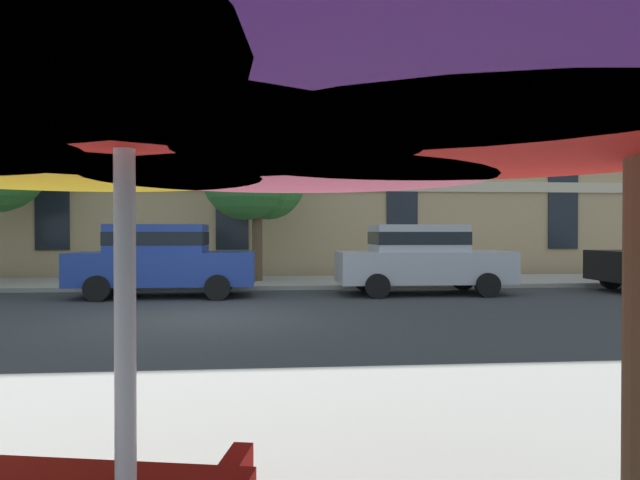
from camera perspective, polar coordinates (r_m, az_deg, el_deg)
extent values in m
plane|color=#2D3033|center=(10.83, -11.62, -7.66)|extent=(120.00, 120.00, 0.00)
cube|color=#9E998E|center=(17.55, -9.18, -4.24)|extent=(56.00, 3.60, 0.12)
cube|color=tan|center=(26.46, -7.98, 14.77)|extent=(41.24, 12.00, 16.00)
cube|color=beige|center=(19.71, -8.77, 5.45)|extent=(40.42, 0.08, 0.36)
cube|color=beige|center=(20.22, -8.79, 14.52)|extent=(40.42, 0.08, 0.36)
cube|color=black|center=(21.94, -25.25, 18.78)|extent=(1.10, 0.06, 14.80)
cube|color=black|center=(20.80, -8.80, 19.87)|extent=(1.10, 0.06, 14.80)
cube|color=black|center=(21.30, 8.23, 19.41)|extent=(1.10, 0.06, 14.80)
cube|color=black|center=(23.32, 23.17, 17.69)|extent=(1.10, 0.06, 14.80)
cube|color=navy|center=(14.59, -15.26, -2.74)|extent=(4.40, 1.76, 0.80)
cube|color=navy|center=(14.59, -15.85, 0.16)|extent=(2.30, 1.55, 0.68)
cube|color=black|center=(14.59, -15.85, 0.16)|extent=(2.32, 1.57, 0.32)
cylinder|color=black|center=(15.32, -9.64, -4.06)|extent=(0.60, 0.22, 0.60)
cylinder|color=black|center=(13.58, -10.20, -4.68)|extent=(0.60, 0.22, 0.60)
cylinder|color=black|center=(15.76, -19.60, -3.96)|extent=(0.60, 0.22, 0.60)
cylinder|color=black|center=(14.07, -21.37, -4.53)|extent=(0.60, 0.22, 0.60)
cube|color=#A8AAB2|center=(14.92, 10.26, -2.65)|extent=(4.40, 1.76, 0.80)
cube|color=#A8AAB2|center=(14.86, 9.70, 0.19)|extent=(2.30, 1.55, 0.68)
cube|color=black|center=(14.86, 9.70, 0.19)|extent=(2.32, 1.57, 0.32)
cylinder|color=black|center=(16.19, 14.08, -3.81)|extent=(0.60, 0.22, 0.60)
cylinder|color=black|center=(14.55, 16.38, -4.33)|extent=(0.60, 0.22, 0.60)
cylinder|color=black|center=(15.51, 4.50, -4.00)|extent=(0.60, 0.22, 0.60)
cylinder|color=black|center=(13.78, 5.75, -4.59)|extent=(0.60, 0.22, 0.60)
cylinder|color=black|center=(18.08, 27.04, -3.40)|extent=(0.60, 0.22, 0.60)
cylinder|color=brown|center=(17.37, -6.28, -0.48)|extent=(0.31, 0.31, 2.42)
sphere|color=#387F33|center=(17.53, -7.40, 7.69)|extent=(1.96, 1.96, 1.96)
sphere|color=#387F33|center=(17.75, -5.23, 5.69)|extent=(2.27, 2.27, 2.27)
sphere|color=#387F33|center=(17.23, -7.45, 6.31)|extent=(2.59, 2.59, 2.59)
cylinder|color=silver|center=(1.76, -18.84, -15.44)|extent=(0.06, 0.06, 2.18)
cone|color=red|center=(1.80, 15.05, 14.09)|extent=(1.77, 1.77, 0.36)
cone|color=#E5668C|center=(2.56, -2.92, 10.14)|extent=(1.77, 1.77, 0.36)
cone|color=yellow|center=(2.71, -25.07, 9.54)|extent=(1.77, 1.77, 0.36)
cone|color=red|center=(1.75, -18.97, 15.81)|extent=(1.69, 1.69, 0.44)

